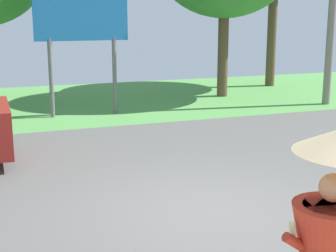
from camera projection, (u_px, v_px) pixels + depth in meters
ground_plane at (148, 160)px, 10.17m from camera, size 40.00×22.00×0.20m
monk_pedestrian at (332, 250)px, 3.91m from camera, size 1.04×0.93×2.13m
roadside_billboard at (82, 24)px, 13.86m from camera, size 2.60×0.12×3.50m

